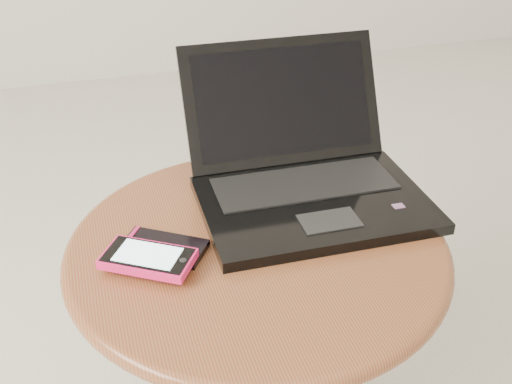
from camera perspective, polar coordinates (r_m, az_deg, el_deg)
name	(u,v)px	position (r m, az deg, el deg)	size (l,w,h in m)	color
table	(257,291)	(0.97, 0.12, -8.91)	(0.55, 0.55, 0.44)	#4C250D
laptop	(305,172)	(1.01, 4.40, 1.77)	(0.35, 0.35, 0.21)	black
phone_black	(163,247)	(0.90, -8.35, -4.96)	(0.13, 0.11, 0.01)	black
phone_pink	(148,258)	(0.86, -9.70, -5.92)	(0.14, 0.12, 0.01)	#F91F69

